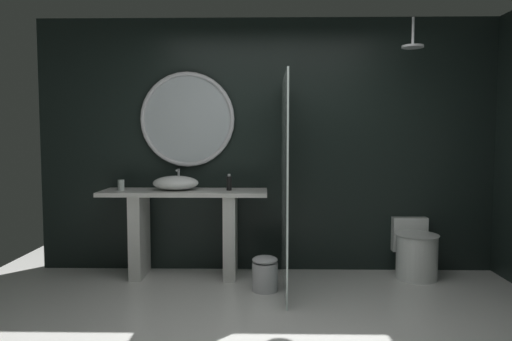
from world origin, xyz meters
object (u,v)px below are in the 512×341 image
vessel_sink (176,183)px  soap_dispenser (229,183)px  round_wall_mirror (187,119)px  waste_bin (265,273)px  toilet (415,251)px  rain_shower_head (413,44)px  tumbler_cup (121,185)px

vessel_sink → soap_dispenser: vessel_sink is taller
round_wall_mirror → waste_bin: 1.75m
soap_dispenser → round_wall_mirror: bearing=153.7°
round_wall_mirror → toilet: size_ratio=1.71×
vessel_sink → waste_bin: size_ratio=1.41×
vessel_sink → round_wall_mirror: size_ratio=0.47×
round_wall_mirror → toilet: bearing=-5.3°
soap_dispenser → rain_shower_head: rain_shower_head is taller
toilet → soap_dispenser: bearing=-179.8°
rain_shower_head → toilet: 2.00m
vessel_sink → toilet: size_ratio=0.79×
round_wall_mirror → tumbler_cup: bearing=-160.5°
vessel_sink → tumbler_cup: size_ratio=4.31×
vessel_sink → waste_bin: vessel_sink is taller
vessel_sink → toilet: vessel_sink is taller
vessel_sink → soap_dispenser: bearing=-1.0°
tumbler_cup → round_wall_mirror: (0.63, 0.22, 0.65)m
tumbler_cup → toilet: (2.92, 0.01, -0.66)m
toilet → waste_bin: 1.56m
tumbler_cup → rain_shower_head: 3.10m
toilet → vessel_sink: bearing=179.9°
soap_dispenser → round_wall_mirror: 0.80m
vessel_sink → waste_bin: (0.89, -0.45, -0.77)m
soap_dispenser → round_wall_mirror: round_wall_mirror is taller
soap_dispenser → toilet: size_ratio=0.29×
vessel_sink → waste_bin: bearing=-26.9°
tumbler_cup → round_wall_mirror: round_wall_mirror is taller
round_wall_mirror → rain_shower_head: size_ratio=3.47×
vessel_sink → toilet: bearing=-0.1°
tumbler_cup → round_wall_mirror: 0.93m
vessel_sink → toilet: (2.38, -0.00, -0.68)m
tumbler_cup → soap_dispenser: size_ratio=0.64×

